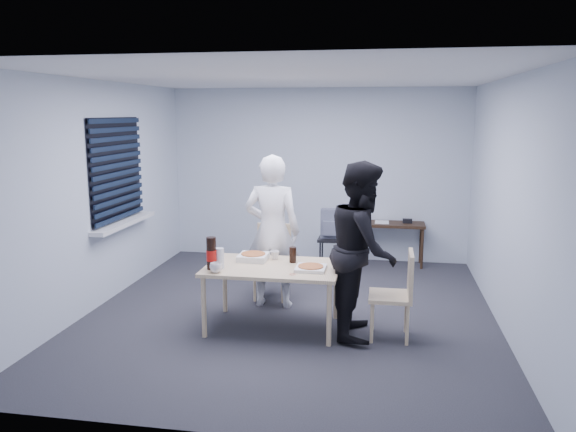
% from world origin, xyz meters
% --- Properties ---
extents(room, '(5.00, 5.00, 5.00)m').
position_xyz_m(room, '(-2.20, 0.40, 1.44)').
color(room, '#29292E').
rests_on(room, ground).
extents(dining_table, '(1.38, 0.87, 0.67)m').
position_xyz_m(dining_table, '(-0.11, -0.47, 0.61)').
color(dining_table, beige).
rests_on(dining_table, ground).
extents(chair_far, '(0.42, 0.42, 0.89)m').
position_xyz_m(chair_far, '(-0.32, 0.56, 0.51)').
color(chair_far, beige).
rests_on(chair_far, ground).
extents(chair_right, '(0.42, 0.42, 0.89)m').
position_xyz_m(chair_right, '(1.18, -0.54, 0.51)').
color(chair_right, beige).
rests_on(chair_right, ground).
extents(person_white, '(0.65, 0.42, 1.77)m').
position_xyz_m(person_white, '(-0.25, 0.22, 0.89)').
color(person_white, white).
rests_on(person_white, ground).
extents(person_black, '(0.47, 0.86, 1.77)m').
position_xyz_m(person_black, '(0.81, -0.47, 0.89)').
color(person_black, black).
rests_on(person_black, ground).
extents(side_table, '(0.95, 0.42, 0.63)m').
position_xyz_m(side_table, '(1.13, 2.28, 0.55)').
color(side_table, '#362015').
rests_on(side_table, ground).
extents(stool, '(0.36, 0.36, 0.50)m').
position_xyz_m(stool, '(0.29, 1.72, 0.39)').
color(stool, black).
rests_on(stool, ground).
extents(backpack, '(0.29, 0.21, 0.41)m').
position_xyz_m(backpack, '(0.29, 1.71, 0.70)').
color(backpack, slate).
rests_on(backpack, stool).
extents(pizza_box_a, '(0.30, 0.30, 0.08)m').
position_xyz_m(pizza_box_a, '(-0.36, -0.28, 0.71)').
color(pizza_box_a, white).
rests_on(pizza_box_a, dining_table).
extents(pizza_box_b, '(0.30, 0.30, 0.04)m').
position_xyz_m(pizza_box_b, '(0.29, -0.55, 0.69)').
color(pizza_box_b, white).
rests_on(pizza_box_b, dining_table).
extents(mug_a, '(0.17, 0.17, 0.10)m').
position_xyz_m(mug_a, '(-0.62, -0.81, 0.72)').
color(mug_a, white).
rests_on(mug_a, dining_table).
extents(mug_b, '(0.10, 0.10, 0.09)m').
position_xyz_m(mug_b, '(-0.14, -0.21, 0.72)').
color(mug_b, white).
rests_on(mug_b, dining_table).
extents(cola_glass, '(0.08, 0.08, 0.17)m').
position_xyz_m(cola_glass, '(0.07, -0.30, 0.75)').
color(cola_glass, black).
rests_on(cola_glass, dining_table).
extents(soda_bottle, '(0.10, 0.10, 0.33)m').
position_xyz_m(soda_bottle, '(-0.70, -0.69, 0.83)').
color(soda_bottle, black).
rests_on(soda_bottle, dining_table).
extents(plastic_cups, '(0.09, 0.09, 0.21)m').
position_xyz_m(plastic_cups, '(-0.62, -0.65, 0.77)').
color(plastic_cups, silver).
rests_on(plastic_cups, dining_table).
extents(rubber_band, '(0.07, 0.07, 0.00)m').
position_xyz_m(rubber_band, '(0.14, -0.75, 0.67)').
color(rubber_band, red).
rests_on(rubber_band, dining_table).
extents(papers, '(0.27, 0.32, 0.00)m').
position_xyz_m(papers, '(0.98, 2.30, 0.63)').
color(papers, white).
rests_on(papers, side_table).
extents(black_box, '(0.16, 0.14, 0.06)m').
position_xyz_m(black_box, '(1.35, 2.31, 0.66)').
color(black_box, black).
rests_on(black_box, side_table).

